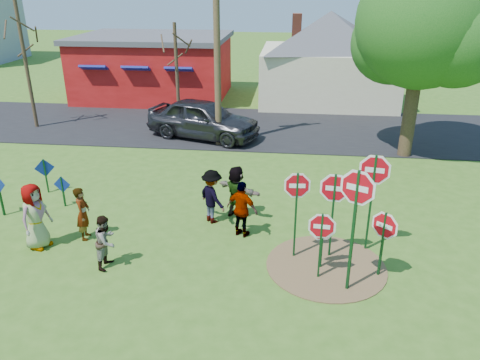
{
  "coord_description": "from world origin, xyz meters",
  "views": [
    {
      "loc": [
        3.39,
        -11.79,
        7.07
      ],
      "look_at": [
        1.95,
        1.02,
        1.55
      ],
      "focal_mm": 35.0,
      "sensor_mm": 36.0,
      "label": 1
    }
  ],
  "objects_px": {
    "stop_sign_d": "(374,179)",
    "leafy_tree": "(426,29)",
    "stop_sign_c": "(356,204)",
    "utility_pole": "(217,36)",
    "suv": "(203,119)",
    "stop_sign_a": "(321,232)",
    "person_b": "(83,213)",
    "stop_sign_b": "(297,194)",
    "person_a": "(35,216)"
  },
  "relations": [
    {
      "from": "stop_sign_a",
      "to": "stop_sign_c",
      "type": "height_order",
      "value": "stop_sign_c"
    },
    {
      "from": "utility_pole",
      "to": "leafy_tree",
      "type": "distance_m",
      "value": 8.43
    },
    {
      "from": "stop_sign_a",
      "to": "person_b",
      "type": "xyz_separation_m",
      "value": [
        -6.78,
        1.27,
        -0.52
      ]
    },
    {
      "from": "stop_sign_c",
      "to": "suv",
      "type": "bearing_deg",
      "value": 144.37
    },
    {
      "from": "stop_sign_c",
      "to": "suv",
      "type": "distance_m",
      "value": 12.94
    },
    {
      "from": "stop_sign_b",
      "to": "person_b",
      "type": "xyz_separation_m",
      "value": [
        -6.15,
        0.33,
        -1.1
      ]
    },
    {
      "from": "stop_sign_a",
      "to": "stop_sign_b",
      "type": "height_order",
      "value": "stop_sign_b"
    },
    {
      "from": "stop_sign_d",
      "to": "utility_pole",
      "type": "relative_size",
      "value": 0.32
    },
    {
      "from": "stop_sign_d",
      "to": "suv",
      "type": "height_order",
      "value": "stop_sign_d"
    },
    {
      "from": "suv",
      "to": "leafy_tree",
      "type": "relative_size",
      "value": 0.66
    },
    {
      "from": "person_b",
      "to": "utility_pole",
      "type": "relative_size",
      "value": 0.18
    },
    {
      "from": "stop_sign_d",
      "to": "leafy_tree",
      "type": "relative_size",
      "value": 0.37
    },
    {
      "from": "person_a",
      "to": "leafy_tree",
      "type": "relative_size",
      "value": 0.24
    },
    {
      "from": "stop_sign_d",
      "to": "person_b",
      "type": "bearing_deg",
      "value": -168.55
    },
    {
      "from": "stop_sign_c",
      "to": "person_a",
      "type": "bearing_deg",
      "value": -159.31
    },
    {
      "from": "stop_sign_c",
      "to": "person_a",
      "type": "height_order",
      "value": "stop_sign_c"
    },
    {
      "from": "stop_sign_c",
      "to": "suv",
      "type": "xyz_separation_m",
      "value": [
        -5.74,
        11.52,
        -1.4
      ]
    },
    {
      "from": "stop_sign_c",
      "to": "person_b",
      "type": "height_order",
      "value": "stop_sign_c"
    },
    {
      "from": "stop_sign_a",
      "to": "suv",
      "type": "height_order",
      "value": "stop_sign_a"
    },
    {
      "from": "person_b",
      "to": "suv",
      "type": "bearing_deg",
      "value": -20.41
    },
    {
      "from": "stop_sign_c",
      "to": "person_a",
      "type": "xyz_separation_m",
      "value": [
        -8.58,
        1.08,
        -1.39
      ]
    },
    {
      "from": "leafy_tree",
      "to": "stop_sign_c",
      "type": "bearing_deg",
      "value": -109.45
    },
    {
      "from": "person_a",
      "to": "leafy_tree",
      "type": "xyz_separation_m",
      "value": [
        12.13,
        8.97,
        4.32
      ]
    },
    {
      "from": "stop_sign_a",
      "to": "stop_sign_b",
      "type": "bearing_deg",
      "value": 127.93
    },
    {
      "from": "stop_sign_b",
      "to": "suv",
      "type": "height_order",
      "value": "stop_sign_b"
    },
    {
      "from": "person_b",
      "to": "suv",
      "type": "distance_m",
      "value": 9.97
    },
    {
      "from": "stop_sign_a",
      "to": "utility_pole",
      "type": "relative_size",
      "value": 0.21
    },
    {
      "from": "stop_sign_b",
      "to": "stop_sign_c",
      "type": "xyz_separation_m",
      "value": [
        1.33,
        -1.37,
        0.45
      ]
    },
    {
      "from": "stop_sign_b",
      "to": "person_a",
      "type": "bearing_deg",
      "value": 177.42
    },
    {
      "from": "person_a",
      "to": "leafy_tree",
      "type": "height_order",
      "value": "leafy_tree"
    },
    {
      "from": "stop_sign_a",
      "to": "leafy_tree",
      "type": "relative_size",
      "value": 0.24
    },
    {
      "from": "person_b",
      "to": "stop_sign_c",
      "type": "bearing_deg",
      "value": -113.17
    },
    {
      "from": "person_a",
      "to": "utility_pole",
      "type": "height_order",
      "value": "utility_pole"
    },
    {
      "from": "stop_sign_c",
      "to": "utility_pole",
      "type": "distance_m",
      "value": 11.9
    },
    {
      "from": "stop_sign_d",
      "to": "leafy_tree",
      "type": "height_order",
      "value": "leafy_tree"
    },
    {
      "from": "person_b",
      "to": "leafy_tree",
      "type": "xyz_separation_m",
      "value": [
        11.02,
        8.36,
        4.48
      ]
    },
    {
      "from": "person_b",
      "to": "utility_pole",
      "type": "bearing_deg",
      "value": -26.85
    },
    {
      "from": "stop_sign_a",
      "to": "suv",
      "type": "relative_size",
      "value": 0.36
    },
    {
      "from": "stop_sign_b",
      "to": "stop_sign_d",
      "type": "xyz_separation_m",
      "value": [
        2.03,
        0.61,
        0.26
      ]
    },
    {
      "from": "stop_sign_b",
      "to": "stop_sign_c",
      "type": "bearing_deg",
      "value": -50.69
    },
    {
      "from": "stop_sign_a",
      "to": "person_b",
      "type": "distance_m",
      "value": 6.92
    },
    {
      "from": "stop_sign_c",
      "to": "person_b",
      "type": "relative_size",
      "value": 2.05
    },
    {
      "from": "stop_sign_d",
      "to": "stop_sign_c",
      "type": "bearing_deg",
      "value": -100.15
    },
    {
      "from": "stop_sign_a",
      "to": "person_b",
      "type": "relative_size",
      "value": 1.2
    },
    {
      "from": "stop_sign_a",
      "to": "person_b",
      "type": "bearing_deg",
      "value": 173.24
    },
    {
      "from": "person_a",
      "to": "suv",
      "type": "height_order",
      "value": "person_a"
    },
    {
      "from": "suv",
      "to": "leafy_tree",
      "type": "xyz_separation_m",
      "value": [
        9.29,
        -1.46,
        4.33
      ]
    },
    {
      "from": "person_a",
      "to": "suv",
      "type": "xyz_separation_m",
      "value": [
        2.85,
        10.43,
        -0.01
      ]
    },
    {
      "from": "stop_sign_d",
      "to": "person_a",
      "type": "distance_m",
      "value": 9.41
    },
    {
      "from": "leafy_tree",
      "to": "stop_sign_b",
      "type": "bearing_deg",
      "value": -119.3
    }
  ]
}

